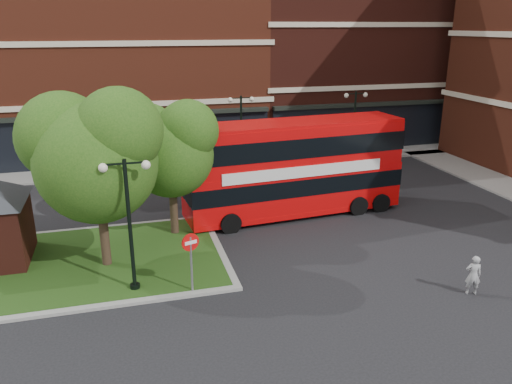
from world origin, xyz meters
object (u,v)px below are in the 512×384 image
object	(u,v)px
bus	(294,162)
car_white	(342,153)
woman	(473,275)
car_silver	(126,165)

from	to	relation	value
bus	car_white	xyz separation A→B (m)	(6.51, 8.32, -2.01)
woman	car_white	xyz separation A→B (m)	(2.97, 17.67, 0.01)
car_white	woman	bearing A→B (deg)	169.82
woman	car_silver	world-z (taller)	woman
bus	car_silver	size ratio (longest dim) A/B	3.14
bus	woman	bearing A→B (deg)	-74.18
car_silver	bus	bearing A→B (deg)	-142.77
woman	car_silver	size ratio (longest dim) A/B	0.42
bus	car_white	distance (m)	10.75
car_silver	car_white	distance (m)	14.69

